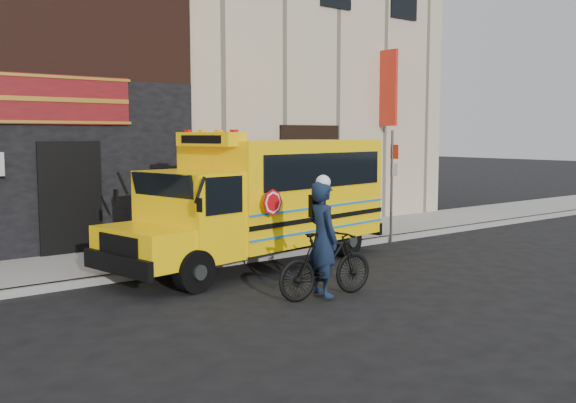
% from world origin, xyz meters
% --- Properties ---
extents(ground, '(120.00, 120.00, 0.00)m').
position_xyz_m(ground, '(0.00, 0.00, 0.00)').
color(ground, black).
rests_on(ground, ground).
extents(curb, '(40.00, 0.20, 0.15)m').
position_xyz_m(curb, '(0.00, 2.60, 0.07)').
color(curb, gray).
rests_on(curb, ground).
extents(sidewalk, '(40.00, 3.00, 0.15)m').
position_xyz_m(sidewalk, '(0.00, 4.10, 0.07)').
color(sidewalk, gray).
rests_on(sidewalk, ground).
extents(building, '(20.00, 10.70, 12.00)m').
position_xyz_m(building, '(-0.04, 10.45, 6.13)').
color(building, tan).
rests_on(building, sidewalk).
extents(school_bus, '(7.16, 3.29, 2.92)m').
position_xyz_m(school_bus, '(0.08, 2.29, 1.51)').
color(school_bus, black).
rests_on(school_bus, ground).
extents(sign_pole, '(0.07, 0.26, 2.98)m').
position_xyz_m(sign_pole, '(4.30, 2.42, 1.65)').
color(sign_pole, '#3F4742').
rests_on(sign_pole, ground).
extents(bicycle, '(2.00, 0.73, 1.18)m').
position_xyz_m(bicycle, '(-0.87, -0.85, 0.59)').
color(bicycle, black).
rests_on(bicycle, ground).
extents(cyclist, '(0.60, 0.81, 2.02)m').
position_xyz_m(cyclist, '(-0.95, -0.85, 1.01)').
color(cyclist, black).
rests_on(cyclist, ground).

